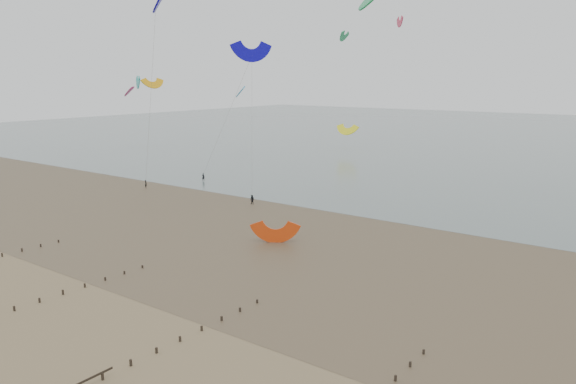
% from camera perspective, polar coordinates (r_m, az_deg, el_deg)
% --- Properties ---
extents(ground, '(500.00, 500.00, 0.00)m').
position_cam_1_polar(ground, '(53.47, -15.09, -13.88)').
color(ground, brown).
rests_on(ground, ground).
extents(sea_and_shore, '(500.00, 665.00, 0.03)m').
position_cam_1_polar(sea_and_shore, '(79.93, 2.68, -4.87)').
color(sea_and_shore, '#475654').
rests_on(sea_and_shore, ground).
extents(kitesurfer_lead, '(0.75, 0.69, 1.71)m').
position_cam_1_polar(kitesurfer_lead, '(120.13, -14.24, 0.79)').
color(kitesurfer_lead, black).
rests_on(kitesurfer_lead, ground).
extents(kitesurfers, '(114.19, 17.08, 1.74)m').
position_cam_1_polar(kitesurfers, '(84.66, 24.17, -4.38)').
color(kitesurfers, black).
rests_on(kitesurfers, ground).
extents(grounded_kite, '(7.37, 6.98, 3.21)m').
position_cam_1_polar(grounded_kite, '(78.59, -1.31, -5.15)').
color(grounded_kite, red).
rests_on(grounded_kite, ground).
extents(kites_airborne, '(262.67, 126.80, 42.99)m').
position_cam_1_polar(kites_airborne, '(126.07, 14.02, 10.55)').
color(kites_airborne, '#0F07BE').
rests_on(kites_airborne, ground).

